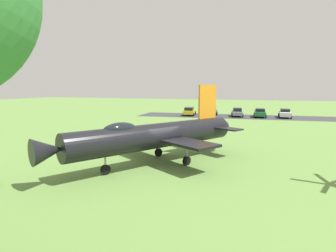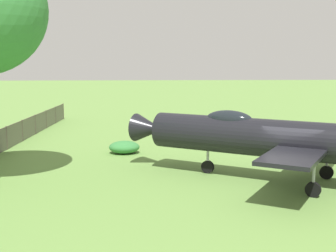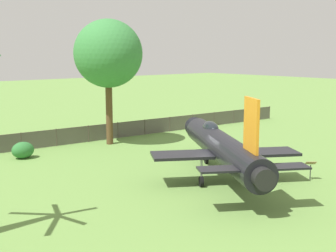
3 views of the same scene
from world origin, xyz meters
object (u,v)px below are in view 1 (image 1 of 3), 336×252
info_plaque (129,139)px  parked_car_yellow (189,111)px  parked_car_gray (237,112)px  parked_car_white (285,113)px  parked_car_green (260,113)px  parked_car_blue (210,111)px  display_jet (153,136)px

info_plaque → parked_car_yellow: 29.03m
info_plaque → parked_car_gray: (-5.81, -29.76, -0.09)m
parked_car_white → parked_car_green: size_ratio=0.94×
parked_car_gray → parked_car_yellow: (8.44, 0.85, 0.01)m
info_plaque → parked_car_green: 31.54m
parked_car_blue → parked_car_green: bearing=94.5°
display_jet → parked_car_yellow: (6.31, -32.65, -1.16)m
parked_car_green → parked_car_yellow: bearing=-87.1°
info_plaque → parked_car_yellow: (2.64, -28.91, -0.08)m
info_plaque → parked_car_yellow: size_ratio=0.23×
display_jet → info_plaque: size_ratio=11.72×
parked_car_gray → info_plaque: bearing=-19.2°
parked_car_gray → parked_car_yellow: bearing=-92.4°
display_jet → parked_car_green: bearing=-158.8°
parked_car_white → parked_car_green: bearing=-85.7°
info_plaque → parked_car_green: size_ratio=0.24×
parked_car_white → parked_car_yellow: size_ratio=0.89×
display_jet → parked_car_white: (-9.92, -34.08, -1.17)m
parked_car_green → parked_car_gray: 3.81m
info_plaque → parked_car_green: (-9.60, -30.04, -0.09)m
parked_car_yellow → parked_car_white: bearing=-93.0°
display_jet → parked_car_white: display_jet is taller
parked_car_white → parked_car_yellow: bearing=-85.0°
parked_car_white → parked_car_gray: 7.81m
display_jet → parked_car_gray: 33.59m
display_jet → parked_car_green: display_jet is taller
parked_car_white → info_plaque: bearing=-24.2°
display_jet → parked_car_blue: bearing=-144.5°
parked_car_white → parked_car_yellow: 16.29m
info_plaque → parked_car_yellow: parked_car_yellow is taller
parked_car_green → display_jet: bearing=-12.3°
parked_car_blue → parked_car_white: bearing=94.5°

